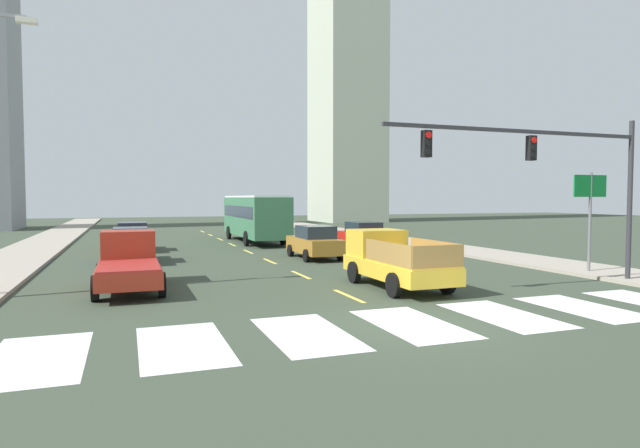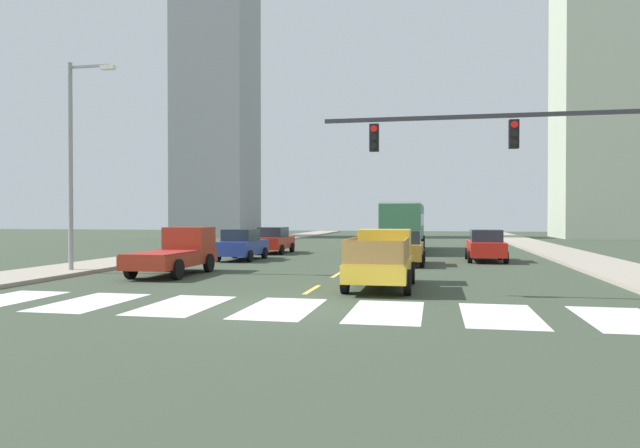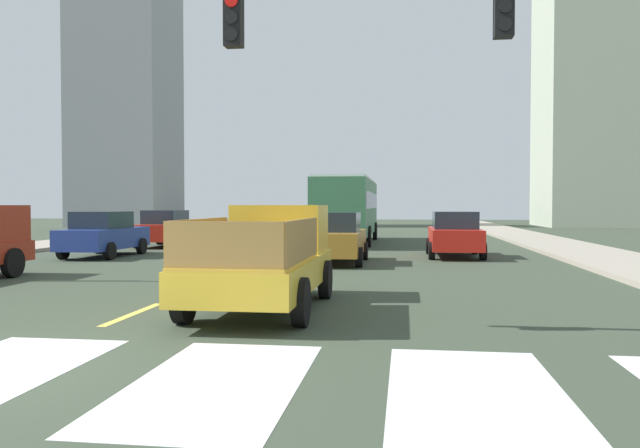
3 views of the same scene
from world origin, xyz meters
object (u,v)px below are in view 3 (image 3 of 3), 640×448
traffic_signal_gantry (591,47)px  city_bus (348,205)px  sedan_mid (104,234)px  sedan_far (166,228)px  sedan_near_left (454,234)px  pickup_stakebed (268,258)px  sedan_near_right (335,238)px

traffic_signal_gantry → city_bus: bearing=103.9°
sedan_mid → sedan_far: same height
sedan_far → sedan_mid: bearing=-90.8°
sedan_near_left → traffic_signal_gantry: size_ratio=0.43×
sedan_far → pickup_stakebed: bearing=-62.0°
traffic_signal_gantry → sedan_near_right: bearing=113.6°
sedan_near_right → sedan_far: 11.60m
sedan_mid → sedan_far: size_ratio=1.00×
sedan_mid → sedan_far: bearing=88.1°
pickup_stakebed → traffic_signal_gantry: bearing=-22.7°
sedan_near_left → traffic_signal_gantry: (0.79, -14.55, 3.39)m
sedan_near_right → traffic_signal_gantry: (4.98, -11.40, 3.39)m
pickup_stakebed → sedan_near_left: 13.06m
pickup_stakebed → sedan_mid: (-8.73, 10.59, -0.08)m
sedan_near_right → sedan_near_left: bearing=38.6°
city_bus → sedan_near_left: size_ratio=2.45×
sedan_mid → city_bus: bearing=48.5°
sedan_far → traffic_signal_gantry: traffic_signal_gantry is taller
sedan_near_right → sedan_mid: size_ratio=1.00×
traffic_signal_gantry → sedan_far: bearing=126.4°
city_bus → sedan_near_right: size_ratio=2.45×
sedan_near_left → sedan_far: bearing=159.5°
sedan_far → traffic_signal_gantry: 23.65m
sedan_mid → sedan_near_left: size_ratio=1.00×
sedan_mid → sedan_near_left: (13.23, 1.67, 0.00)m
pickup_stakebed → sedan_far: (-8.59, 16.55, -0.08)m
city_bus → sedan_near_right: (0.60, -11.22, -1.09)m
sedan_near_right → sedan_far: bearing=141.7°
sedan_near_left → traffic_signal_gantry: traffic_signal_gantry is taller
traffic_signal_gantry → sedan_near_left: bearing=93.1°
sedan_mid → pickup_stakebed: bearing=-51.0°
city_bus → sedan_far: city_bus is taller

